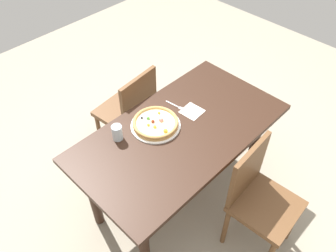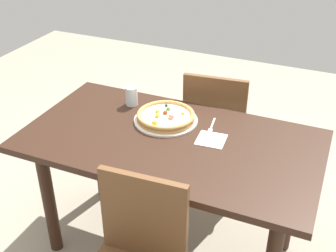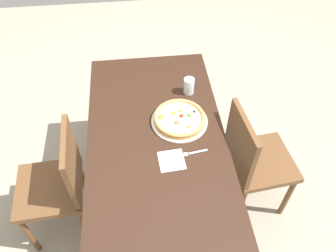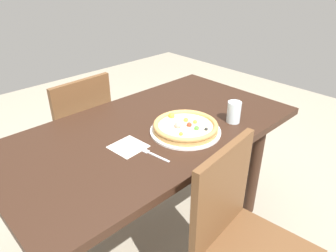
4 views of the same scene
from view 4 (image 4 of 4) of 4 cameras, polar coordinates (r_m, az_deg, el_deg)
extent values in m
plane|color=#9E937F|center=(2.01, -2.54, -19.50)|extent=(6.00, 6.00, 0.00)
cube|color=#331E14|center=(1.55, -3.11, -0.84)|extent=(1.49, 0.81, 0.04)
cylinder|color=#331E14|center=(2.02, 15.71, -7.03)|extent=(0.07, 0.07, 0.72)
cylinder|color=#331E14|center=(1.74, -24.97, -15.43)|extent=(0.07, 0.07, 0.72)
cylinder|color=#331E14|center=(2.27, 4.34, -1.59)|extent=(0.07, 0.07, 0.72)
cylinder|color=brown|center=(1.69, 12.15, -21.45)|extent=(0.04, 0.04, 0.43)
cube|color=brown|center=(1.26, 9.85, -12.16)|extent=(0.38, 0.07, 0.42)
cylinder|color=brown|center=(2.34, -21.99, -6.97)|extent=(0.04, 0.04, 0.43)
cylinder|color=brown|center=(2.47, -15.05, -3.87)|extent=(0.04, 0.04, 0.43)
cylinder|color=brown|center=(2.09, -17.69, -10.90)|extent=(0.04, 0.04, 0.43)
cylinder|color=brown|center=(2.22, -10.20, -7.15)|extent=(0.04, 0.04, 0.43)
cube|color=brown|center=(2.15, -17.09, -1.93)|extent=(0.42, 0.42, 0.04)
cube|color=brown|center=(1.90, -15.15, 2.11)|extent=(0.38, 0.05, 0.42)
cylinder|color=white|center=(1.50, 3.22, -0.92)|extent=(0.34, 0.34, 0.01)
cylinder|color=tan|center=(1.49, 3.23, -0.45)|extent=(0.31, 0.31, 0.02)
cylinder|color=beige|center=(1.48, 3.25, -0.04)|extent=(0.27, 0.27, 0.01)
torus|color=tan|center=(1.48, 3.25, 0.20)|extent=(0.31, 0.31, 0.02)
sphere|color=#4C9E38|center=(1.45, 5.29, -0.38)|extent=(0.02, 0.02, 0.02)
sphere|color=maroon|center=(1.48, 3.94, 0.24)|extent=(0.02, 0.02, 0.02)
sphere|color=gold|center=(1.52, 3.32, 1.14)|extent=(0.02, 0.02, 0.02)
sphere|color=#262626|center=(1.45, 7.04, -0.57)|extent=(0.02, 0.02, 0.02)
sphere|color=#E58C7F|center=(1.46, 1.80, 0.10)|extent=(0.03, 0.03, 0.03)
sphere|color=gold|center=(1.40, 2.40, -1.45)|extent=(0.02, 0.02, 0.02)
sphere|color=gold|center=(1.56, 0.67, 1.92)|extent=(0.03, 0.03, 0.03)
sphere|color=gold|center=(1.51, 5.01, 0.77)|extent=(0.02, 0.02, 0.02)
cube|color=silver|center=(1.31, -1.68, -5.74)|extent=(0.02, 0.11, 0.00)
cube|color=silver|center=(1.36, -4.44, -4.47)|extent=(0.03, 0.05, 0.00)
cylinder|color=silver|center=(1.60, 12.02, 2.53)|extent=(0.07, 0.07, 0.11)
cube|color=white|center=(1.39, -7.32, -3.80)|extent=(0.15, 0.15, 0.00)
camera|label=1|loc=(3.10, 1.37, 45.95)|focal=36.76mm
camera|label=2|loc=(2.77, -47.70, 29.64)|focal=46.67mm
camera|label=3|loc=(1.42, -85.62, 41.54)|focal=36.32mm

